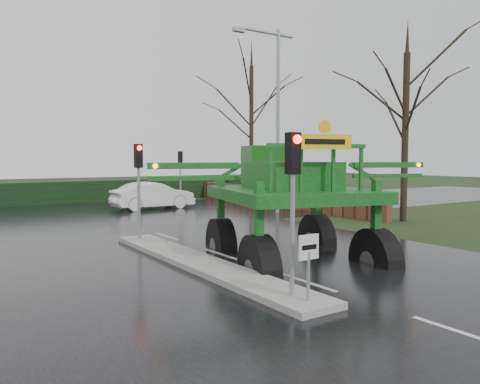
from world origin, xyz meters
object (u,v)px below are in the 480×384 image
keep_left_sign (309,257)px  street_light_right (274,104)px  traffic_signal_mid (139,170)px  crop_sprayer (256,182)px  traffic_signal_near (293,178)px  white_sedan (153,209)px  traffic_signal_far (180,165)px

keep_left_sign → street_light_right: size_ratio=0.14×
traffic_signal_mid → crop_sprayer: 5.83m
traffic_signal_near → white_sedan: traffic_signal_near is taller
traffic_signal_near → crop_sprayer: bearing=69.4°
traffic_signal_far → white_sedan: 4.57m
keep_left_sign → traffic_signal_far: (7.80, 21.51, 1.53)m
street_light_right → traffic_signal_mid: bearing=-154.6°
street_light_right → crop_sprayer: 13.77m
keep_left_sign → traffic_signal_mid: bearing=90.0°
keep_left_sign → crop_sprayer: size_ratio=0.15×
white_sedan → traffic_signal_far: bearing=-54.2°
crop_sprayer → traffic_signal_far: bearing=84.6°
traffic_signal_near → white_sedan: bearing=75.5°
traffic_signal_near → traffic_signal_far: bearing=69.6°
traffic_signal_mid → white_sedan: (4.84, 10.20, -2.59)m
keep_left_sign → traffic_signal_mid: size_ratio=0.38×
traffic_signal_far → crop_sprayer: crop_sprayer is taller
street_light_right → traffic_signal_near: bearing=-126.1°
keep_left_sign → traffic_signal_far: size_ratio=0.38×
traffic_signal_mid → traffic_signal_far: 14.75m
keep_left_sign → street_light_right: (9.49, 13.50, 4.93)m
keep_left_sign → traffic_signal_far: 22.93m
keep_left_sign → traffic_signal_far: traffic_signal_far is taller
street_light_right → crop_sprayer: (-8.46, -10.24, -3.61)m
white_sedan → traffic_signal_near: bearing=163.1°
traffic_signal_near → traffic_signal_mid: bearing=90.0°
traffic_signal_mid → street_light_right: street_light_right is taller
traffic_signal_near → street_light_right: street_light_right is taller
traffic_signal_near → traffic_signal_far: same height
traffic_signal_far → street_light_right: 8.86m
traffic_signal_mid → street_light_right: (9.49, 4.51, 3.40)m
keep_left_sign → traffic_signal_near: traffic_signal_near is taller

